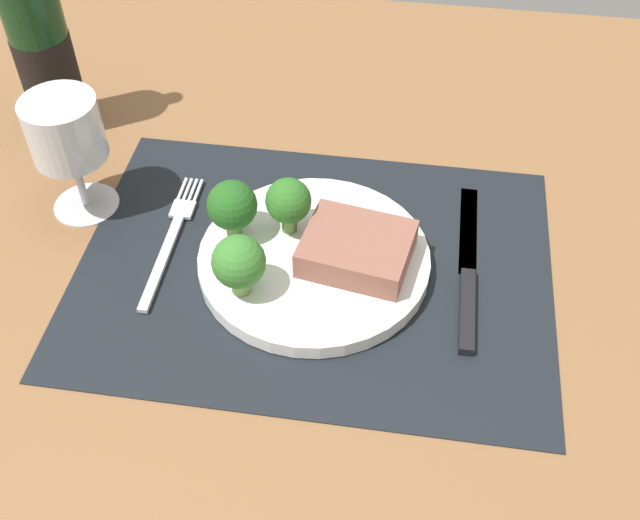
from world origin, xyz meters
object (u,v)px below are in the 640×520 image
(fork, at_px, (171,238))
(knife, at_px, (468,276))
(steak, at_px, (356,251))
(plate, at_px, (314,260))
(wine_bottle, at_px, (43,52))
(wine_glass, at_px, (66,136))

(fork, bearing_deg, knife, -1.35)
(fork, bearing_deg, steak, -4.82)
(plate, xyz_separation_m, steak, (0.04, -0.00, 0.02))
(wine_bottle, bearing_deg, steak, -27.16)
(steak, xyz_separation_m, wine_glass, (-0.30, 0.06, 0.06))
(steak, distance_m, fork, 0.20)
(steak, height_order, fork, steak)
(plate, height_order, knife, plate)
(steak, distance_m, knife, 0.11)
(fork, xyz_separation_m, wine_glass, (-0.11, 0.04, 0.09))
(steak, relative_size, knife, 0.44)
(steak, height_order, knife, steak)
(plate, xyz_separation_m, wine_bottle, (-0.34, 0.19, 0.09))
(plate, height_order, fork, plate)
(plate, distance_m, knife, 0.15)
(wine_glass, bearing_deg, steak, -10.87)
(steak, distance_m, wine_glass, 0.31)
(plate, bearing_deg, wine_glass, 168.10)
(steak, height_order, wine_bottle, wine_bottle)
(steak, bearing_deg, knife, 4.43)
(knife, bearing_deg, steak, -174.18)
(wine_bottle, bearing_deg, fork, -43.63)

